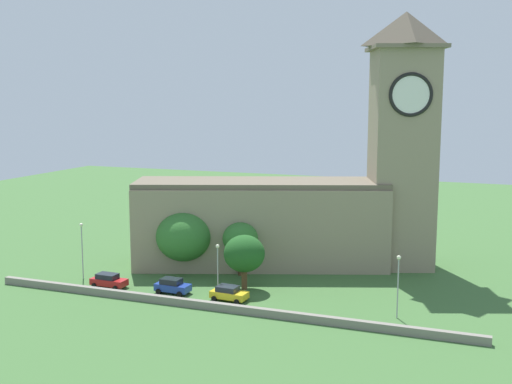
{
  "coord_description": "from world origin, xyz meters",
  "views": [
    {
      "loc": [
        27.8,
        -63.8,
        23.0
      ],
      "look_at": [
        0.92,
        7.13,
        11.61
      ],
      "focal_mm": 44.79,
      "sensor_mm": 36.0,
      "label": 1
    }
  ],
  "objects_px": {
    "streetlamp_west_end": "(82,242)",
    "tree_churchyard": "(244,254)",
    "streetlamp_central": "(398,276)",
    "tree_by_tower": "(184,236)",
    "car_yellow": "(229,293)",
    "tree_riverside_east": "(240,239)",
    "car_blue": "(172,286)",
    "streetlamp_west_mid": "(218,260)",
    "car_red": "(109,280)",
    "church": "(312,193)"
  },
  "relations": [
    {
      "from": "streetlamp_west_end",
      "to": "tree_churchyard",
      "type": "height_order",
      "value": "streetlamp_west_end"
    },
    {
      "from": "streetlamp_west_mid",
      "to": "car_yellow",
      "type": "bearing_deg",
      "value": -40.31
    },
    {
      "from": "tree_by_tower",
      "to": "streetlamp_west_end",
      "type": "bearing_deg",
      "value": -147.58
    },
    {
      "from": "car_blue",
      "to": "tree_by_tower",
      "type": "bearing_deg",
      "value": 108.11
    },
    {
      "from": "car_yellow",
      "to": "streetlamp_central",
      "type": "bearing_deg",
      "value": 2.7
    },
    {
      "from": "streetlamp_west_mid",
      "to": "streetlamp_central",
      "type": "relative_size",
      "value": 0.88
    },
    {
      "from": "streetlamp_west_mid",
      "to": "tree_by_tower",
      "type": "distance_m",
      "value": 10.24
    },
    {
      "from": "car_red",
      "to": "car_yellow",
      "type": "bearing_deg",
      "value": 2.02
    },
    {
      "from": "car_yellow",
      "to": "streetlamp_west_mid",
      "type": "xyz_separation_m",
      "value": [
        -2.2,
        1.86,
        3.22
      ]
    },
    {
      "from": "car_yellow",
      "to": "tree_riverside_east",
      "type": "height_order",
      "value": "tree_riverside_east"
    },
    {
      "from": "car_red",
      "to": "streetlamp_west_end",
      "type": "bearing_deg",
      "value": 158.02
    },
    {
      "from": "streetlamp_central",
      "to": "tree_riverside_east",
      "type": "bearing_deg",
      "value": 156.87
    },
    {
      "from": "car_blue",
      "to": "tree_churchyard",
      "type": "relative_size",
      "value": 0.63
    },
    {
      "from": "car_yellow",
      "to": "streetlamp_west_end",
      "type": "distance_m",
      "value": 21.29
    },
    {
      "from": "streetlamp_west_end",
      "to": "tree_riverside_east",
      "type": "distance_m",
      "value": 20.09
    },
    {
      "from": "streetlamp_west_end",
      "to": "tree_churchyard",
      "type": "xyz_separation_m",
      "value": [
        20.94,
        3.01,
        -0.41
      ]
    },
    {
      "from": "car_red",
      "to": "car_yellow",
      "type": "distance_m",
      "value": 15.67
    },
    {
      "from": "tree_by_tower",
      "to": "tree_riverside_east",
      "type": "bearing_deg",
      "value": 12.28
    },
    {
      "from": "car_yellow",
      "to": "streetlamp_west_end",
      "type": "relative_size",
      "value": 0.6
    },
    {
      "from": "car_blue",
      "to": "streetlamp_west_mid",
      "type": "bearing_deg",
      "value": 19.45
    },
    {
      "from": "tree_riverside_east",
      "to": "car_red",
      "type": "bearing_deg",
      "value": -140.81
    },
    {
      "from": "streetlamp_west_end",
      "to": "streetlamp_central",
      "type": "bearing_deg",
      "value": -0.95
    },
    {
      "from": "car_yellow",
      "to": "tree_riverside_east",
      "type": "xyz_separation_m",
      "value": [
        -2.66,
        10.04,
        4.01
      ]
    },
    {
      "from": "tree_churchyard",
      "to": "car_yellow",
      "type": "bearing_deg",
      "value": -90.98
    },
    {
      "from": "tree_by_tower",
      "to": "car_blue",
      "type": "bearing_deg",
      "value": -71.89
    },
    {
      "from": "church",
      "to": "tree_riverside_east",
      "type": "bearing_deg",
      "value": -130.91
    },
    {
      "from": "tree_by_tower",
      "to": "tree_riverside_east",
      "type": "relative_size",
      "value": 1.17
    },
    {
      "from": "car_red",
      "to": "streetlamp_central",
      "type": "xyz_separation_m",
      "value": [
        34.44,
        1.44,
        3.67
      ]
    },
    {
      "from": "streetlamp_west_end",
      "to": "streetlamp_west_mid",
      "type": "height_order",
      "value": "streetlamp_west_end"
    },
    {
      "from": "car_blue",
      "to": "streetlamp_central",
      "type": "height_order",
      "value": "streetlamp_central"
    },
    {
      "from": "streetlamp_west_mid",
      "to": "church",
      "type": "bearing_deg",
      "value": 67.81
    },
    {
      "from": "car_blue",
      "to": "tree_churchyard",
      "type": "bearing_deg",
      "value": 31.42
    },
    {
      "from": "streetlamp_west_end",
      "to": "tree_by_tower",
      "type": "xyz_separation_m",
      "value": [
        10.86,
        6.9,
        0.11
      ]
    },
    {
      "from": "car_yellow",
      "to": "tree_riverside_east",
      "type": "relative_size",
      "value": 0.62
    },
    {
      "from": "streetlamp_west_end",
      "to": "car_red",
      "type": "bearing_deg",
      "value": -21.98
    },
    {
      "from": "streetlamp_central",
      "to": "tree_riverside_east",
      "type": "xyz_separation_m",
      "value": [
        -21.44,
        9.16,
        0.33
      ]
    },
    {
      "from": "streetlamp_west_end",
      "to": "car_blue",
      "type": "bearing_deg",
      "value": -6.17
    },
    {
      "from": "car_yellow",
      "to": "streetlamp_west_mid",
      "type": "relative_size",
      "value": 0.73
    },
    {
      "from": "car_yellow",
      "to": "tree_riverside_east",
      "type": "bearing_deg",
      "value": 104.84
    },
    {
      "from": "car_red",
      "to": "tree_riverside_east",
      "type": "xyz_separation_m",
      "value": [
        13.0,
        10.6,
        4.0
      ]
    },
    {
      "from": "car_red",
      "to": "tree_churchyard",
      "type": "bearing_deg",
      "value": 17.99
    },
    {
      "from": "tree_by_tower",
      "to": "tree_riverside_east",
      "type": "height_order",
      "value": "tree_by_tower"
    },
    {
      "from": "car_blue",
      "to": "tree_riverside_east",
      "type": "bearing_deg",
      "value": 65.24
    },
    {
      "from": "tree_churchyard",
      "to": "streetlamp_central",
      "type": "bearing_deg",
      "value": -11.11
    },
    {
      "from": "car_yellow",
      "to": "church",
      "type": "bearing_deg",
      "value": 76.15
    },
    {
      "from": "streetlamp_west_mid",
      "to": "streetlamp_central",
      "type": "xyz_separation_m",
      "value": [
        20.97,
        -0.98,
        0.46
      ]
    },
    {
      "from": "streetlamp_west_end",
      "to": "tree_churchyard",
      "type": "distance_m",
      "value": 21.16
    },
    {
      "from": "car_yellow",
      "to": "streetlamp_west_mid",
      "type": "height_order",
      "value": "streetlamp_west_mid"
    },
    {
      "from": "church",
      "to": "tree_churchyard",
      "type": "xyz_separation_m",
      "value": [
        -4.44,
        -13.77,
        -5.67
      ]
    },
    {
      "from": "streetlamp_central",
      "to": "tree_churchyard",
      "type": "xyz_separation_m",
      "value": [
        -18.7,
        3.67,
        -0.15
      ]
    }
  ]
}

